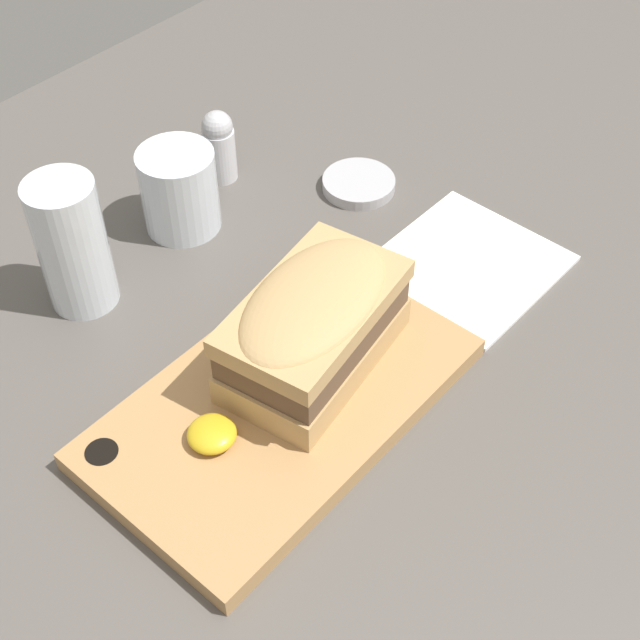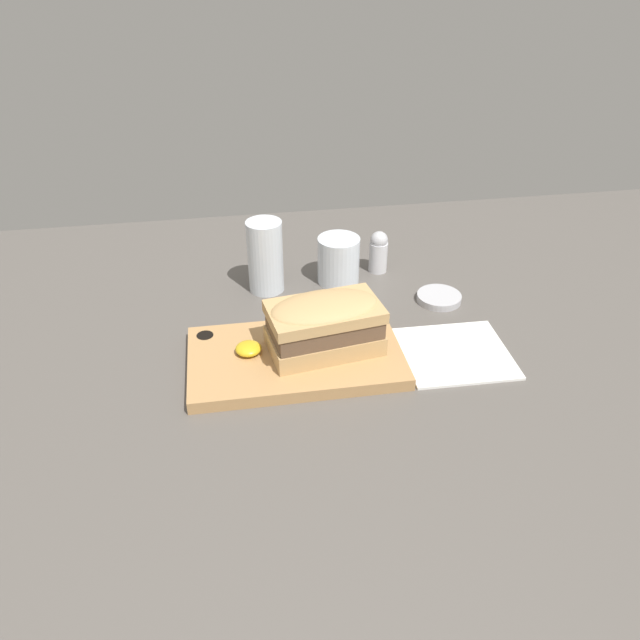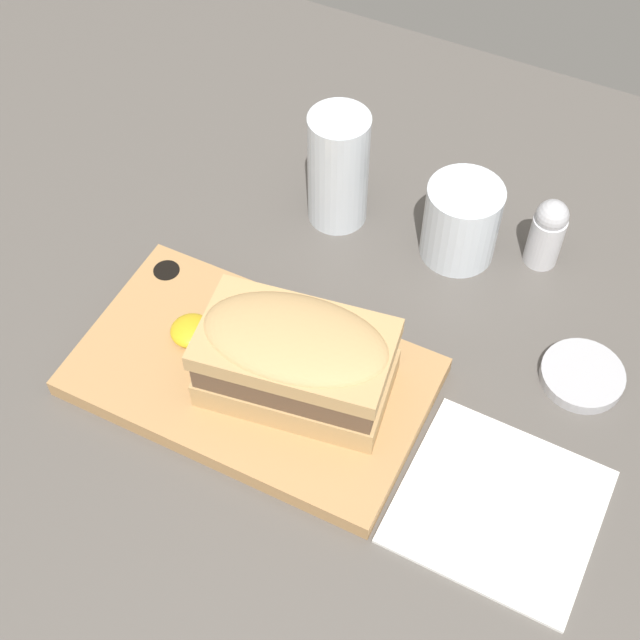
# 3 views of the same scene
# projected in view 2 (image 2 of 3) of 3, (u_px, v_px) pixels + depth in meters

# --- Properties ---
(dining_table) EXTENTS (1.81, 1.06, 0.02)m
(dining_table) POSITION_uv_depth(u_px,v_px,m) (305.00, 361.00, 0.93)
(dining_table) COLOR #56514C
(dining_table) RESTS_ON ground
(serving_board) EXTENTS (0.31, 0.18, 0.02)m
(serving_board) POSITION_uv_depth(u_px,v_px,m) (295.00, 357.00, 0.90)
(serving_board) COLOR tan
(serving_board) RESTS_ON dining_table
(sandwich) EXTENTS (0.17, 0.11, 0.08)m
(sandwich) POSITION_uv_depth(u_px,v_px,m) (325.00, 323.00, 0.88)
(sandwich) COLOR tan
(sandwich) RESTS_ON serving_board
(mustard_dollop) EXTENTS (0.04, 0.04, 0.02)m
(mustard_dollop) POSITION_uv_depth(u_px,v_px,m) (248.00, 349.00, 0.89)
(mustard_dollop) COLOR gold
(mustard_dollop) RESTS_ON serving_board
(water_glass) EXTENTS (0.06, 0.06, 0.13)m
(water_glass) POSITION_uv_depth(u_px,v_px,m) (266.00, 261.00, 1.06)
(water_glass) COLOR silver
(water_glass) RESTS_ON dining_table
(wine_glass) EXTENTS (0.07, 0.07, 0.08)m
(wine_glass) POSITION_uv_depth(u_px,v_px,m) (338.00, 263.00, 1.09)
(wine_glass) COLOR silver
(wine_glass) RESTS_ON dining_table
(napkin) EXTENTS (0.16, 0.15, 0.00)m
(napkin) POSITION_uv_depth(u_px,v_px,m) (455.00, 353.00, 0.93)
(napkin) COLOR white
(napkin) RESTS_ON dining_table
(salt_shaker) EXTENTS (0.03, 0.03, 0.08)m
(salt_shaker) POSITION_uv_depth(u_px,v_px,m) (378.00, 251.00, 1.12)
(salt_shaker) COLOR silver
(salt_shaker) RESTS_ON dining_table
(condiment_dish) EXTENTS (0.07, 0.07, 0.01)m
(condiment_dish) POSITION_uv_depth(u_px,v_px,m) (439.00, 298.00, 1.05)
(condiment_dish) COLOR #B2B2B7
(condiment_dish) RESTS_ON dining_table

